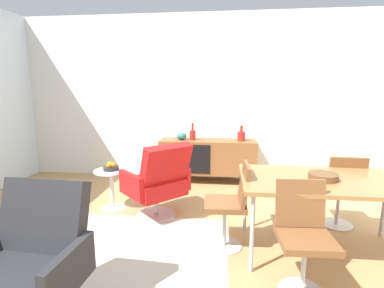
{
  "coord_description": "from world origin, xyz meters",
  "views": [
    {
      "loc": [
        0.37,
        -2.45,
        1.55
      ],
      "look_at": [
        0.01,
        0.73,
        0.95
      ],
      "focal_mm": 27.03,
      "sensor_mm": 36.0,
      "label": 1
    }
  ],
  "objects_px": {
    "dining_chair_near_window": "(231,202)",
    "armchair_black_shell": "(30,258)",
    "vase_cobalt": "(182,136)",
    "dining_chair_front_left": "(303,233)",
    "lounge_chair_red": "(158,181)",
    "fruit_bowl": "(111,167)",
    "dining_chair_back_right": "(342,188)",
    "vase_sculptural_dark": "(241,136)",
    "sideboard": "(208,157)",
    "wooden_bowl_on_table": "(323,177)",
    "side_table_round": "(112,185)",
    "dining_table": "(328,183)",
    "vase_ceramic_small": "(193,134)"
  },
  "relations": [
    {
      "from": "dining_chair_near_window",
      "to": "armchair_black_shell",
      "type": "relative_size",
      "value": 0.9
    },
    {
      "from": "vase_cobalt",
      "to": "armchair_black_shell",
      "type": "bearing_deg",
      "value": -99.56
    },
    {
      "from": "dining_chair_front_left",
      "to": "armchair_black_shell",
      "type": "height_order",
      "value": "armchair_black_shell"
    },
    {
      "from": "lounge_chair_red",
      "to": "dining_chair_near_window",
      "type": "bearing_deg",
      "value": -34.55
    },
    {
      "from": "dining_chair_near_window",
      "to": "fruit_bowl",
      "type": "height_order",
      "value": "dining_chair_near_window"
    },
    {
      "from": "vase_cobalt",
      "to": "armchair_black_shell",
      "type": "xyz_separation_m",
      "value": [
        -0.53,
        -3.17,
        -0.31
      ]
    },
    {
      "from": "vase_cobalt",
      "to": "dining_chair_back_right",
      "type": "height_order",
      "value": "dining_chair_back_right"
    },
    {
      "from": "vase_sculptural_dark",
      "to": "dining_chair_back_right",
      "type": "relative_size",
      "value": 0.29
    },
    {
      "from": "dining_chair_back_right",
      "to": "sideboard",
      "type": "bearing_deg",
      "value": 136.56
    },
    {
      "from": "lounge_chair_red",
      "to": "sideboard",
      "type": "bearing_deg",
      "value": 70.77
    },
    {
      "from": "dining_chair_front_left",
      "to": "dining_chair_near_window",
      "type": "height_order",
      "value": "same"
    },
    {
      "from": "dining_chair_back_right",
      "to": "lounge_chair_red",
      "type": "xyz_separation_m",
      "value": [
        -2.1,
        0.04,
        -0.0
      ]
    },
    {
      "from": "wooden_bowl_on_table",
      "to": "side_table_round",
      "type": "distance_m",
      "value": 2.54
    },
    {
      "from": "armchair_black_shell",
      "to": "vase_sculptural_dark",
      "type": "bearing_deg",
      "value": 64.26
    },
    {
      "from": "wooden_bowl_on_table",
      "to": "dining_chair_front_left",
      "type": "bearing_deg",
      "value": -118.95
    },
    {
      "from": "vase_cobalt",
      "to": "fruit_bowl",
      "type": "xyz_separation_m",
      "value": [
        -0.74,
        -1.26,
        -0.22
      ]
    },
    {
      "from": "vase_cobalt",
      "to": "wooden_bowl_on_table",
      "type": "relative_size",
      "value": 0.65
    },
    {
      "from": "dining_chair_back_right",
      "to": "lounge_chair_red",
      "type": "bearing_deg",
      "value": 179.01
    },
    {
      "from": "dining_table",
      "to": "armchair_black_shell",
      "type": "relative_size",
      "value": 1.69
    },
    {
      "from": "dining_table",
      "to": "dining_chair_near_window",
      "type": "bearing_deg",
      "value": 179.85
    },
    {
      "from": "armchair_black_shell",
      "to": "dining_chair_back_right",
      "type": "bearing_deg",
      "value": 32.98
    },
    {
      "from": "vase_sculptural_dark",
      "to": "lounge_chair_red",
      "type": "bearing_deg",
      "value": -125.86
    },
    {
      "from": "dining_chair_front_left",
      "to": "side_table_round",
      "type": "height_order",
      "value": "dining_chair_front_left"
    },
    {
      "from": "vase_ceramic_small",
      "to": "wooden_bowl_on_table",
      "type": "xyz_separation_m",
      "value": [
        1.43,
        -2.1,
        -0.04
      ]
    },
    {
      "from": "wooden_bowl_on_table",
      "to": "dining_chair_near_window",
      "type": "xyz_separation_m",
      "value": [
        -0.82,
        0.04,
        -0.3
      ]
    },
    {
      "from": "dining_table",
      "to": "dining_chair_front_left",
      "type": "distance_m",
      "value": 0.7
    },
    {
      "from": "dining_chair_near_window",
      "to": "sideboard",
      "type": "bearing_deg",
      "value": 99.64
    },
    {
      "from": "dining_table",
      "to": "dining_chair_front_left",
      "type": "height_order",
      "value": "dining_chair_front_left"
    },
    {
      "from": "wooden_bowl_on_table",
      "to": "fruit_bowl",
      "type": "distance_m",
      "value": 2.51
    },
    {
      "from": "lounge_chair_red",
      "to": "fruit_bowl",
      "type": "distance_m",
      "value": 0.71
    },
    {
      "from": "vase_sculptural_dark",
      "to": "side_table_round",
      "type": "bearing_deg",
      "value": -144.03
    },
    {
      "from": "sideboard",
      "to": "dining_table",
      "type": "relative_size",
      "value": 1.0
    },
    {
      "from": "lounge_chair_red",
      "to": "armchair_black_shell",
      "type": "xyz_separation_m",
      "value": [
        -0.47,
        -1.7,
        0.0
      ]
    },
    {
      "from": "vase_sculptural_dark",
      "to": "fruit_bowl",
      "type": "xyz_separation_m",
      "value": [
        -1.74,
        -1.26,
        -0.24
      ]
    },
    {
      "from": "vase_cobalt",
      "to": "wooden_bowl_on_table",
      "type": "distance_m",
      "value": 2.65
    },
    {
      "from": "vase_ceramic_small",
      "to": "fruit_bowl",
      "type": "xyz_separation_m",
      "value": [
        -0.93,
        -1.26,
        -0.25
      ]
    },
    {
      "from": "vase_sculptural_dark",
      "to": "dining_chair_near_window",
      "type": "relative_size",
      "value": 0.29
    },
    {
      "from": "vase_cobalt",
      "to": "vase_ceramic_small",
      "type": "bearing_deg",
      "value": 0.0
    },
    {
      "from": "dining_chair_back_right",
      "to": "armchair_black_shell",
      "type": "distance_m",
      "value": 3.06
    },
    {
      "from": "vase_cobalt",
      "to": "dining_chair_front_left",
      "type": "xyz_separation_m",
      "value": [
        1.33,
        -2.62,
        -0.31
      ]
    },
    {
      "from": "dining_chair_front_left",
      "to": "vase_cobalt",
      "type": "bearing_deg",
      "value": 116.9
    },
    {
      "from": "vase_ceramic_small",
      "to": "sideboard",
      "type": "bearing_deg",
      "value": -0.42
    },
    {
      "from": "vase_sculptural_dark",
      "to": "fruit_bowl",
      "type": "height_order",
      "value": "vase_sculptural_dark"
    },
    {
      "from": "sideboard",
      "to": "vase_cobalt",
      "type": "xyz_separation_m",
      "value": [
        -0.44,
        0.0,
        0.34
      ]
    },
    {
      "from": "dining_chair_back_right",
      "to": "side_table_round",
      "type": "xyz_separation_m",
      "value": [
        -2.77,
        0.24,
        -0.15
      ]
    },
    {
      "from": "side_table_round",
      "to": "fruit_bowl",
      "type": "height_order",
      "value": "fruit_bowl"
    },
    {
      "from": "sideboard",
      "to": "armchair_black_shell",
      "type": "height_order",
      "value": "armchair_black_shell"
    },
    {
      "from": "dining_chair_front_left",
      "to": "dining_table",
      "type": "bearing_deg",
      "value": 57.72
    },
    {
      "from": "sideboard",
      "to": "fruit_bowl",
      "type": "bearing_deg",
      "value": -133.27
    },
    {
      "from": "dining_chair_front_left",
      "to": "fruit_bowl",
      "type": "relative_size",
      "value": 4.28
    }
  ]
}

